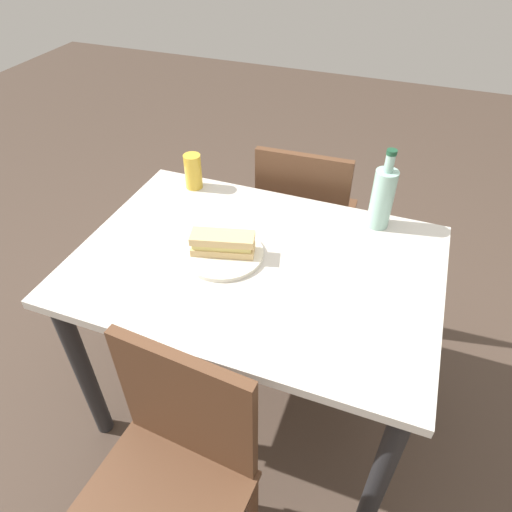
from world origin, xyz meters
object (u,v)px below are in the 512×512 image
(knife_near, at_px, (222,240))
(beer_glass, at_px, (193,171))
(dining_table, at_px, (256,287))
(water_bottle, at_px, (382,197))
(chair_far, at_px, (304,220))
(chair_near, at_px, (172,475))
(baguette_sandwich_near, at_px, (223,243))
(plate_near, at_px, (223,254))

(knife_near, xyz_separation_m, beer_glass, (-0.25, 0.29, 0.05))
(dining_table, relative_size, beer_glass, 8.42)
(water_bottle, bearing_deg, chair_far, 140.00)
(dining_table, relative_size, chair_near, 1.30)
(chair_near, bearing_deg, beer_glass, 111.83)
(knife_near, relative_size, water_bottle, 0.59)
(chair_near, xyz_separation_m, knife_near, (-0.13, 0.64, 0.26))
(chair_far, bearing_deg, baguette_sandwich_near, -100.28)
(dining_table, height_order, baguette_sandwich_near, baguette_sandwich_near)
(beer_glass, bearing_deg, plate_near, -51.49)
(chair_far, relative_size, chair_near, 1.00)
(water_bottle, xyz_separation_m, beer_glass, (-0.70, 0.00, -0.05))
(knife_near, relative_size, beer_glass, 1.25)
(chair_near, xyz_separation_m, water_bottle, (0.33, 0.93, 0.36))
(dining_table, xyz_separation_m, plate_near, (-0.11, -0.01, 0.12))
(knife_near, bearing_deg, chair_near, -78.85)
(dining_table, height_order, plate_near, plate_near)
(baguette_sandwich_near, height_order, water_bottle, water_bottle)
(dining_table, height_order, chair_far, chair_far)
(chair_far, height_order, baguette_sandwich_near, chair_far)
(chair_near, distance_m, knife_near, 0.70)
(baguette_sandwich_near, relative_size, knife_near, 1.24)
(chair_near, relative_size, water_bottle, 3.07)
(knife_near, bearing_deg, plate_near, -63.90)
(dining_table, height_order, knife_near, knife_near)
(dining_table, bearing_deg, baguette_sandwich_near, -174.03)
(knife_near, bearing_deg, dining_table, -16.91)
(chair_far, bearing_deg, dining_table, -90.34)
(plate_near, distance_m, knife_near, 0.06)
(plate_near, height_order, water_bottle, water_bottle)
(knife_near, xyz_separation_m, water_bottle, (0.46, 0.29, 0.09))
(plate_near, bearing_deg, baguette_sandwich_near, -172.87)
(chair_far, distance_m, baguette_sandwich_near, 0.68)
(chair_far, height_order, beer_glass, beer_glass)
(dining_table, height_order, water_bottle, water_bottle)
(knife_near, distance_m, beer_glass, 0.38)
(chair_near, bearing_deg, baguette_sandwich_near, 99.73)
(chair_far, relative_size, knife_near, 5.16)
(plate_near, relative_size, water_bottle, 0.90)
(dining_table, relative_size, plate_near, 4.42)
(baguette_sandwich_near, relative_size, water_bottle, 0.74)
(plate_near, height_order, beer_glass, beer_glass)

